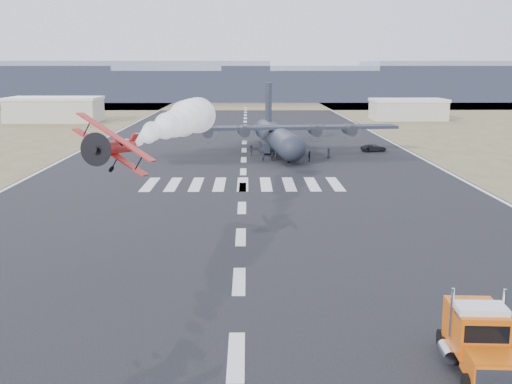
{
  "coord_description": "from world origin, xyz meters",
  "views": [
    {
      "loc": [
        0.63,
        -31.52,
        15.07
      ],
      "look_at": [
        1.38,
        24.53,
        4.0
      ],
      "focal_mm": 45.0,
      "sensor_mm": 36.0,
      "label": 1
    }
  ],
  "objects_px": {
    "transport_aircraft": "(277,135)",
    "support_vehicle": "(374,148)",
    "crew_b": "(289,150)",
    "crew_e": "(329,153)",
    "crew_f": "(276,152)",
    "crew_a": "(263,156)",
    "crew_c": "(251,151)",
    "hangar_right": "(408,109)",
    "crew_g": "(276,155)",
    "aerobatic_biplane": "(114,147)",
    "crew_h": "(273,155)",
    "crew_d": "(309,156)",
    "hangar_left": "(55,109)",
    "semi_truck": "(478,339)"
  },
  "relations": [
    {
      "from": "hangar_right",
      "to": "transport_aircraft",
      "type": "distance_m",
      "value": 80.25
    },
    {
      "from": "crew_d",
      "to": "transport_aircraft",
      "type": "bearing_deg",
      "value": -143.05
    },
    {
      "from": "crew_a",
      "to": "crew_e",
      "type": "relative_size",
      "value": 1.03
    },
    {
      "from": "support_vehicle",
      "to": "crew_f",
      "type": "height_order",
      "value": "crew_f"
    },
    {
      "from": "crew_b",
      "to": "crew_e",
      "type": "xyz_separation_m",
      "value": [
        6.39,
        -3.07,
        -0.01
      ]
    },
    {
      "from": "hangar_left",
      "to": "crew_d",
      "type": "xyz_separation_m",
      "value": [
        62.51,
        -75.12,
        -2.57
      ]
    },
    {
      "from": "hangar_left",
      "to": "aerobatic_biplane",
      "type": "relative_size",
      "value": 4.17
    },
    {
      "from": "crew_b",
      "to": "crew_f",
      "type": "relative_size",
      "value": 0.98
    },
    {
      "from": "semi_truck",
      "to": "crew_d",
      "type": "xyz_separation_m",
      "value": [
        -1.58,
        71.71,
        -0.89
      ]
    },
    {
      "from": "crew_a",
      "to": "support_vehicle",
      "type": "bearing_deg",
      "value": -98.07
    },
    {
      "from": "crew_f",
      "to": "semi_truck",
      "type": "bearing_deg",
      "value": 27.87
    },
    {
      "from": "transport_aircraft",
      "to": "crew_f",
      "type": "distance_m",
      "value": 6.5
    },
    {
      "from": "crew_b",
      "to": "crew_e",
      "type": "distance_m",
      "value": 7.09
    },
    {
      "from": "transport_aircraft",
      "to": "crew_g",
      "type": "distance_m",
      "value": 9.8
    },
    {
      "from": "support_vehicle",
      "to": "crew_g",
      "type": "relative_size",
      "value": 2.62
    },
    {
      "from": "hangar_left",
      "to": "aerobatic_biplane",
      "type": "height_order",
      "value": "aerobatic_biplane"
    },
    {
      "from": "hangar_right",
      "to": "crew_g",
      "type": "xyz_separation_m",
      "value": [
        -40.82,
        -79.0,
        -2.15
      ]
    },
    {
      "from": "support_vehicle",
      "to": "aerobatic_biplane",
      "type": "bearing_deg",
      "value": 143.24
    },
    {
      "from": "crew_e",
      "to": "crew_h",
      "type": "distance_m",
      "value": 9.84
    },
    {
      "from": "crew_g",
      "to": "crew_a",
      "type": "bearing_deg",
      "value": 84.7
    },
    {
      "from": "hangar_left",
      "to": "crew_f",
      "type": "xyz_separation_m",
      "value": [
        57.39,
        -70.57,
        -2.55
      ]
    },
    {
      "from": "support_vehicle",
      "to": "crew_e",
      "type": "bearing_deg",
      "value": 120.47
    },
    {
      "from": "crew_a",
      "to": "crew_g",
      "type": "distance_m",
      "value": 2.28
    },
    {
      "from": "transport_aircraft",
      "to": "support_vehicle",
      "type": "bearing_deg",
      "value": -0.23
    },
    {
      "from": "crew_a",
      "to": "crew_c",
      "type": "bearing_deg",
      "value": -24.03
    },
    {
      "from": "hangar_left",
      "to": "transport_aircraft",
      "type": "relative_size",
      "value": 0.59
    },
    {
      "from": "transport_aircraft",
      "to": "aerobatic_biplane",
      "type": "bearing_deg",
      "value": -108.34
    },
    {
      "from": "aerobatic_biplane",
      "to": "crew_f",
      "type": "bearing_deg",
      "value": 84.84
    },
    {
      "from": "crew_b",
      "to": "crew_f",
      "type": "xyz_separation_m",
      "value": [
        -2.33,
        -2.62,
        0.02
      ]
    },
    {
      "from": "hangar_right",
      "to": "crew_d",
      "type": "xyz_separation_m",
      "value": [
        -35.49,
        -80.12,
        -2.17
      ]
    },
    {
      "from": "hangar_right",
      "to": "crew_a",
      "type": "relative_size",
      "value": 11.98
    },
    {
      "from": "hangar_right",
      "to": "aerobatic_biplane",
      "type": "bearing_deg",
      "value": -111.91
    },
    {
      "from": "semi_truck",
      "to": "hangar_left",
      "type": "bearing_deg",
      "value": 117.01
    },
    {
      "from": "crew_c",
      "to": "crew_a",
      "type": "bearing_deg",
      "value": -0.71
    },
    {
      "from": "hangar_left",
      "to": "hangar_right",
      "type": "bearing_deg",
      "value": 2.92
    },
    {
      "from": "semi_truck",
      "to": "crew_a",
      "type": "bearing_deg",
      "value": 100.53
    },
    {
      "from": "crew_a",
      "to": "crew_g",
      "type": "bearing_deg",
      "value": -102.83
    },
    {
      "from": "aerobatic_biplane",
      "to": "support_vehicle",
      "type": "xyz_separation_m",
      "value": [
        32.1,
        68.62,
        -8.8
      ]
    },
    {
      "from": "semi_truck",
      "to": "hangar_right",
      "type": "bearing_deg",
      "value": 80.84
    },
    {
      "from": "crew_c",
      "to": "crew_d",
      "type": "distance_m",
      "value": 11.63
    },
    {
      "from": "crew_c",
      "to": "crew_f",
      "type": "relative_size",
      "value": 1.01
    },
    {
      "from": "hangar_right",
      "to": "crew_e",
      "type": "bearing_deg",
      "value": -112.76
    },
    {
      "from": "hangar_right",
      "to": "crew_e",
      "type": "relative_size",
      "value": 12.34
    },
    {
      "from": "hangar_right",
      "to": "aerobatic_biplane",
      "type": "relative_size",
      "value": 3.49
    },
    {
      "from": "hangar_left",
      "to": "crew_b",
      "type": "bearing_deg",
      "value": -48.69
    },
    {
      "from": "crew_b",
      "to": "crew_g",
      "type": "height_order",
      "value": "crew_g"
    },
    {
      "from": "hangar_right",
      "to": "aerobatic_biplane",
      "type": "xyz_separation_m",
      "value": [
        -54.84,
        -136.35,
        6.42
      ]
    },
    {
      "from": "hangar_left",
      "to": "aerobatic_biplane",
      "type": "distance_m",
      "value": 138.39
    },
    {
      "from": "crew_d",
      "to": "crew_f",
      "type": "distance_m",
      "value": 6.85
    },
    {
      "from": "crew_a",
      "to": "crew_c",
      "type": "height_order",
      "value": "crew_c"
    }
  ]
}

